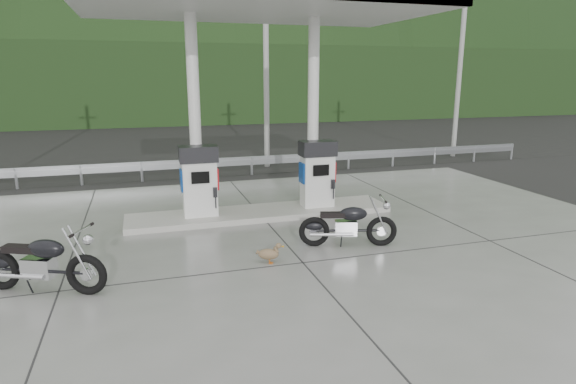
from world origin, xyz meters
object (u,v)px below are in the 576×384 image
object	(u,v)px
gas_pump_right	(317,174)
duck	(268,254)
gas_pump_left	(199,181)
motorcycle_left	(42,264)
motorcycle_right	(348,225)

from	to	relation	value
gas_pump_right	duck	xyz separation A→B (m)	(-2.26, -3.31, -0.87)
gas_pump_left	duck	bearing A→B (deg)	-74.19
gas_pump_right	gas_pump_left	bearing A→B (deg)	180.00
gas_pump_left	duck	distance (m)	3.55
motorcycle_left	motorcycle_right	bearing A→B (deg)	29.86
gas_pump_left	gas_pump_right	size ratio (longest dim) A/B	1.00
motorcycle_left	duck	world-z (taller)	motorcycle_left
gas_pump_left	duck	size ratio (longest dim) A/B	3.54
motorcycle_right	duck	distance (m)	2.01
gas_pump_left	motorcycle_right	xyz separation A→B (m)	(2.87, -2.84, -0.57)
motorcycle_left	gas_pump_right	bearing A→B (deg)	52.69
gas_pump_left	motorcycle_left	xyz separation A→B (m)	(-3.13, -3.43, -0.53)
gas_pump_right	duck	distance (m)	4.10
duck	motorcycle_right	bearing A→B (deg)	33.77
gas_pump_left	duck	world-z (taller)	gas_pump_left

